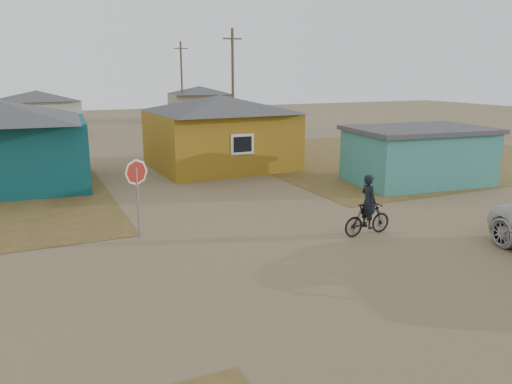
% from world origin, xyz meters
% --- Properties ---
extents(ground, '(120.00, 120.00, 0.00)m').
position_xyz_m(ground, '(0.00, 0.00, 0.00)').
color(ground, '#7B6547').
extents(grass_ne, '(20.00, 18.00, 0.00)m').
position_xyz_m(grass_ne, '(14.00, 13.00, 0.01)').
color(grass_ne, brown).
rests_on(grass_ne, ground).
extents(house_yellow, '(7.72, 6.76, 3.90)m').
position_xyz_m(house_yellow, '(2.50, 14.00, 2.00)').
color(house_yellow, '#956A16').
rests_on(house_yellow, ground).
extents(shed_turquoise, '(6.71, 4.93, 2.60)m').
position_xyz_m(shed_turquoise, '(9.50, 6.50, 1.31)').
color(shed_turquoise, teal).
rests_on(shed_turquoise, ground).
extents(house_pale_west, '(7.04, 6.15, 3.60)m').
position_xyz_m(house_pale_west, '(-6.00, 34.00, 1.86)').
color(house_pale_west, '#A3B198').
rests_on(house_pale_west, ground).
extents(house_beige_east, '(6.95, 6.05, 3.60)m').
position_xyz_m(house_beige_east, '(10.00, 40.00, 1.86)').
color(house_beige_east, gray).
rests_on(house_beige_east, ground).
extents(utility_pole_near, '(1.40, 0.20, 8.00)m').
position_xyz_m(utility_pole_near, '(6.50, 22.00, 4.14)').
color(utility_pole_near, brown).
rests_on(utility_pole_near, ground).
extents(utility_pole_far, '(1.40, 0.20, 8.00)m').
position_xyz_m(utility_pole_far, '(7.50, 38.00, 4.14)').
color(utility_pole_far, brown).
rests_on(utility_pole_far, ground).
extents(stop_sign, '(0.82, 0.07, 2.51)m').
position_xyz_m(stop_sign, '(-4.06, 3.89, 1.84)').
color(stop_sign, gray).
rests_on(stop_sign, ground).
extents(cyclist, '(1.76, 0.64, 1.98)m').
position_xyz_m(cyclist, '(2.61, 1.09, 0.72)').
color(cyclist, black).
rests_on(cyclist, ground).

